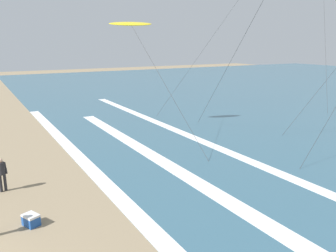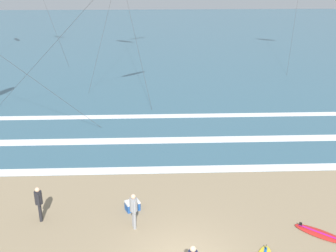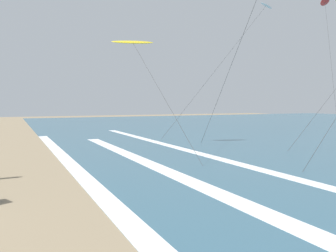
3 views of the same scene
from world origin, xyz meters
name	(u,v)px [view 2 (image 2 of 3)]	position (x,y,z in m)	size (l,w,h in m)	color
ocean_surface	(158,37)	(0.00, 51.92, 0.01)	(140.00, 90.00, 0.01)	#386075
wave_foam_shoreline	(168,170)	(-0.23, 7.32, 0.01)	(50.23, 0.80, 0.01)	white
wave_foam_mid_break	(198,140)	(1.82, 11.30, 0.01)	(44.21, 0.96, 0.01)	white
wave_foam_outer_break	(172,116)	(0.35, 15.75, 0.01)	(59.51, 0.80, 0.01)	white
surfer_left_far	(39,201)	(-5.91, 2.94, 0.96)	(0.32, 0.51, 1.60)	#232328
surfer_mid_group	(134,208)	(-1.87, 2.24, 0.96)	(0.32, 0.51, 1.60)	gray
surfboard_near_water	(320,234)	(5.73, 1.45, 0.05)	(2.00, 1.80, 0.25)	red
cooler_box	(132,206)	(-2.00, 3.56, 0.22)	(0.74, 0.66, 0.44)	#1E4C9E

